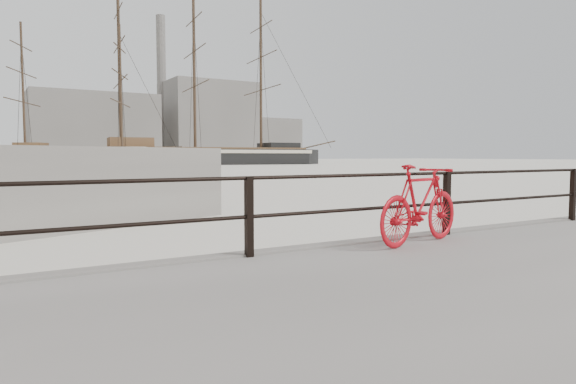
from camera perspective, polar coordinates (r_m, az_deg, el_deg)
name	(u,v)px	position (r m, az deg, el deg)	size (l,w,h in m)	color
ground	(438,255)	(8.73, 16.36, -6.69)	(400.00, 400.00, 0.00)	white
guardrail	(447,203)	(8.51, 17.22, -1.20)	(28.00, 0.10, 1.00)	black
bicycle	(420,204)	(7.51, 14.49, -1.33)	(1.88, 0.28, 1.13)	red
barque_black	(195,165)	(90.79, -10.24, 3.00)	(54.22, 17.75, 31.09)	black
schooner_mid	(75,166)	(82.64, -22.63, 2.65)	(30.53, 12.92, 21.82)	white
industrial_west	(93,128)	(148.34, -20.82, 6.67)	(32.00, 18.00, 18.00)	gray
industrial_mid	(208,122)	(163.12, -8.87, 7.68)	(26.00, 20.00, 24.00)	gray
industrial_east	(265,140)	(177.24, -2.53, 5.82)	(20.00, 16.00, 14.00)	gray
smokestack	(162,89)	(164.39, -13.86, 11.08)	(2.80, 2.80, 44.00)	gray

